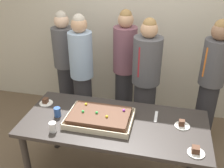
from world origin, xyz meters
The scene contains 14 objects.
interior_back_panel centered at (0.00, 1.60, 1.50)m, with size 8.00×0.12×3.00m, color beige.
party_table centered at (0.00, 0.00, 0.70)m, with size 1.88×0.84×0.79m.
sheet_cake centered at (-0.15, -0.02, 0.84)m, with size 0.67×0.45×0.11m.
plated_slice_near_left centered at (0.67, 0.08, 0.81)m, with size 0.15×0.15×0.07m.
plated_slice_near_right centered at (0.78, -0.29, 0.81)m, with size 0.15×0.15×0.07m.
plated_slice_far_left centered at (-0.83, 0.16, 0.81)m, with size 0.15×0.15×0.07m.
drink_cup_nearest centered at (-0.60, -0.04, 0.84)m, with size 0.07×0.07×0.10m, color #2D5199.
drink_cup_middle centered at (-0.54, -0.28, 0.84)m, with size 0.07×0.07×0.10m, color white.
cake_server_utensil centered at (0.41, 0.18, 0.80)m, with size 0.03×0.20×0.01m, color silver.
person_serving_front centered at (0.22, 0.78, 0.87)m, with size 0.34×0.34×1.68m.
person_green_shirt_behind centered at (-0.63, 0.83, 0.88)m, with size 0.30×0.30×1.67m.
person_striped_tie_right centered at (1.02, 0.97, 0.88)m, with size 0.31×0.31×1.66m.
person_far_right_suit centered at (-0.12, 1.17, 0.88)m, with size 0.32×0.32×1.68m.
person_left_edge_reaching centered at (-0.98, 1.11, 0.85)m, with size 0.31×0.31×1.63m.
Camera 1 is at (0.46, -2.09, 2.36)m, focal length 41.44 mm.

